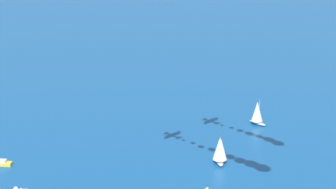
% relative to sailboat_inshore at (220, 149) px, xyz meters
% --- Properties ---
extents(sailboat_inshore, '(8.01, 4.97, 9.99)m').
position_rel_sailboat_inshore_xyz_m(sailboat_inshore, '(0.00, 0.00, 0.00)').
color(sailboat_inshore, '#9E9993').
rests_on(sailboat_inshore, ground_plane).
extents(sailboat_ahead, '(7.26, 5.51, 9.28)m').
position_rel_sailboat_inshore_xyz_m(sailboat_ahead, '(28.84, -23.28, -0.32)').
color(sailboat_ahead, '#9E9993').
rests_on(sailboat_ahead, ground_plane).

